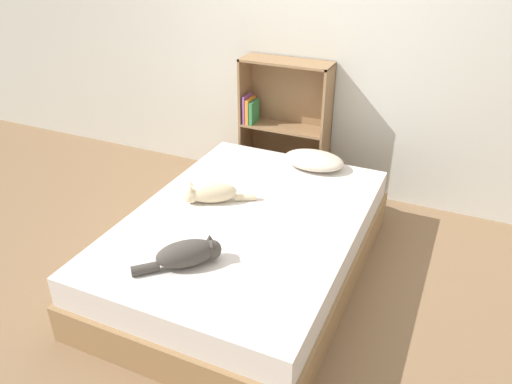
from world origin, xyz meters
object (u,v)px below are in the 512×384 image
cat_dark (188,254)px  bookshelf (284,124)px  bed (246,245)px  pillow (314,160)px  cat_light (209,193)px

cat_dark → bookshelf: bearing=51.6°
bed → pillow: (0.16, 0.85, 0.28)m
pillow → bookshelf: size_ratio=0.41×
bed → cat_light: (-0.30, 0.07, 0.29)m
bed → bookshelf: 1.35m
cat_light → bookshelf: bookshelf is taller
bed → cat_dark: bearing=-97.2°
bookshelf → pillow: bearing=-46.3°
bed → pillow: bearing=79.0°
cat_light → cat_dark: bearing=80.6°
bookshelf → cat_dark: bearing=-84.7°
pillow → cat_light: size_ratio=1.03×
bed → bookshelf: bookshelf is taller
cat_light → cat_dark: cat_dark is taller
pillow → bookshelf: bookshelf is taller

